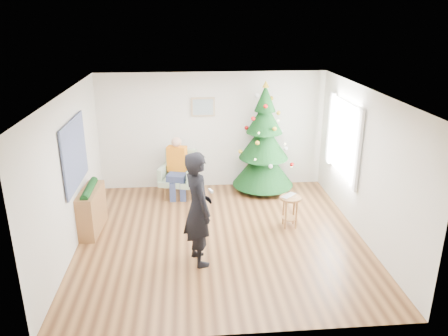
{
  "coord_description": "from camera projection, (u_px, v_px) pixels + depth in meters",
  "views": [
    {
      "loc": [
        -0.55,
        -6.91,
        3.82
      ],
      "look_at": [
        0.1,
        0.6,
        1.1
      ],
      "focal_mm": 35.0,
      "sensor_mm": 36.0,
      "label": 1
    }
  ],
  "objects": [
    {
      "name": "wall_left",
      "position": [
        70.0,
        174.0,
        7.17
      ],
      "size": [
        0.0,
        5.0,
        5.0
      ],
      "primitive_type": "plane",
      "rotation": [
        1.57,
        0.0,
        1.57
      ],
      "color": "silver",
      "rests_on": "floor"
    },
    {
      "name": "game_controller",
      "position": [
        211.0,
        191.0,
        6.65
      ],
      "size": [
        0.07,
        0.13,
        0.04
      ],
      "primitive_type": "cube",
      "rotation": [
        0.0,
        0.0,
        0.32
      ],
      "color": "white",
      "rests_on": "standing_man"
    },
    {
      "name": "framed_picture",
      "position": [
        203.0,
        107.0,
        9.48
      ],
      "size": [
        0.52,
        0.05,
        0.42
      ],
      "color": "tan",
      "rests_on": "wall_back"
    },
    {
      "name": "armchair",
      "position": [
        179.0,
        179.0,
        9.5
      ],
      "size": [
        0.86,
        0.84,
        0.99
      ],
      "rotation": [
        0.0,
        0.0,
        -0.29
      ],
      "color": "#93AA89",
      "rests_on": "floor"
    },
    {
      "name": "tapestry",
      "position": [
        75.0,
        153.0,
        7.37
      ],
      "size": [
        0.03,
        1.5,
        1.15
      ],
      "primitive_type": "cube",
      "color": "black",
      "rests_on": "wall_left"
    },
    {
      "name": "laptop",
      "position": [
        291.0,
        196.0,
        8.0
      ],
      "size": [
        0.38,
        0.38,
        0.03
      ],
      "primitive_type": "imported",
      "rotation": [
        0.0,
        0.0,
        0.76
      ],
      "color": "silver",
      "rests_on": "stool"
    },
    {
      "name": "console",
      "position": [
        92.0,
        210.0,
        7.93
      ],
      "size": [
        0.36,
        1.02,
        0.8
      ],
      "primitive_type": "cube",
      "rotation": [
        0.0,
        0.0,
        -0.06
      ],
      "color": "brown",
      "rests_on": "floor"
    },
    {
      "name": "standing_man",
      "position": [
        198.0,
        209.0,
        6.76
      ],
      "size": [
        0.63,
        0.78,
        1.86
      ],
      "primitive_type": "imported",
      "rotation": [
        0.0,
        0.0,
        1.89
      ],
      "color": "black",
      "rests_on": "floor"
    },
    {
      "name": "wall_front",
      "position": [
        238.0,
        243.0,
        5.03
      ],
      "size": [
        5.0,
        0.0,
        5.0
      ],
      "primitive_type": "plane",
      "rotation": [
        -1.57,
        0.0,
        0.0
      ],
      "color": "silver",
      "rests_on": "floor"
    },
    {
      "name": "curtains",
      "position": [
        343.0,
        138.0,
        8.44
      ],
      "size": [
        0.05,
        1.75,
        1.5
      ],
      "color": "white",
      "rests_on": "wall_right"
    },
    {
      "name": "garland",
      "position": [
        89.0,
        189.0,
        7.79
      ],
      "size": [
        0.14,
        0.9,
        0.14
      ],
      "primitive_type": "cylinder",
      "rotation": [
        1.57,
        0.0,
        0.0
      ],
      "color": "black",
      "rests_on": "console"
    },
    {
      "name": "stool",
      "position": [
        290.0,
        212.0,
        8.11
      ],
      "size": [
        0.4,
        0.4,
        0.6
      ],
      "rotation": [
        0.0,
        0.0,
        0.41
      ],
      "color": "brown",
      "rests_on": "floor"
    },
    {
      "name": "window_panel",
      "position": [
        344.0,
        138.0,
        8.44
      ],
      "size": [
        0.04,
        1.3,
        1.4
      ],
      "primitive_type": "cube",
      "color": "white",
      "rests_on": "wall_right"
    },
    {
      "name": "seated_person",
      "position": [
        177.0,
        167.0,
        9.35
      ],
      "size": [
        0.49,
        0.64,
        1.3
      ],
      "rotation": [
        0.0,
        0.0,
        -0.29
      ],
      "color": "navy",
      "rests_on": "armchair"
    },
    {
      "name": "wall_back",
      "position": [
        212.0,
        131.0,
        9.71
      ],
      "size": [
        5.0,
        0.0,
        5.0
      ],
      "primitive_type": "plane",
      "rotation": [
        1.57,
        0.0,
        0.0
      ],
      "color": "silver",
      "rests_on": "floor"
    },
    {
      "name": "floor",
      "position": [
        221.0,
        237.0,
        7.81
      ],
      "size": [
        5.0,
        5.0,
        0.0
      ],
      "primitive_type": "plane",
      "color": "brown",
      "rests_on": "ground"
    },
    {
      "name": "wall_right",
      "position": [
        364.0,
        165.0,
        7.57
      ],
      "size": [
        0.0,
        5.0,
        5.0
      ],
      "primitive_type": "plane",
      "rotation": [
        1.57,
        0.0,
        -1.57
      ],
      "color": "silver",
      "rests_on": "floor"
    },
    {
      "name": "christmas_tree",
      "position": [
        264.0,
        142.0,
        9.54
      ],
      "size": [
        1.36,
        1.36,
        2.46
      ],
      "rotation": [
        0.0,
        0.0,
        0.35
      ],
      "color": "#3F2816",
      "rests_on": "floor"
    },
    {
      "name": "ceiling",
      "position": [
        221.0,
        92.0,
        6.93
      ],
      "size": [
        5.0,
        5.0,
        0.0
      ],
      "primitive_type": "plane",
      "rotation": [
        3.14,
        0.0,
        0.0
      ],
      "color": "white",
      "rests_on": "wall_back"
    }
  ]
}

